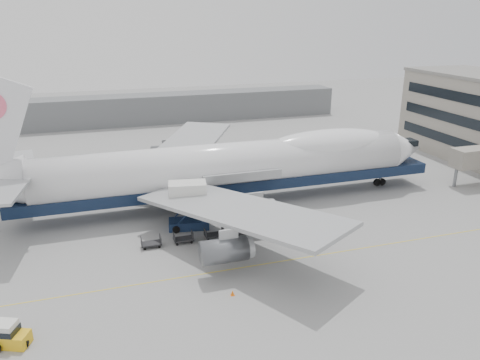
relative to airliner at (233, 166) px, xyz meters
name	(u,v)px	position (x,y,z in m)	size (l,w,h in m)	color
ground	(256,239)	(-0.64, -12.00, -5.62)	(260.00, 260.00, 0.00)	gray
apron_line	(275,262)	(-0.64, -18.00, -5.62)	(60.00, 0.15, 0.01)	gold
hangar	(124,110)	(-10.64, 58.00, -2.12)	(110.00, 8.00, 7.00)	slate
airliner	(233,166)	(0.00, 0.00, 0.00)	(67.00, 55.30, 19.98)	white
catering_truck	(188,203)	(-7.78, -6.41, -2.18)	(5.33, 4.06, 6.10)	navy
baggage_tug	(9,335)	(-26.29, -24.11, -4.68)	(3.27, 2.57, 2.12)	yellow
traffic_cone	(233,293)	(-6.87, -22.72, -5.35)	(0.39, 0.39, 0.57)	orange
dolly_0	(151,243)	(-13.02, -10.29, -5.09)	(2.30, 1.35, 1.30)	#2D2D30
dolly_1	(183,238)	(-9.24, -10.29, -5.09)	(2.30, 1.35, 1.30)	#2D2D30
dolly_2	(214,234)	(-5.45, -10.29, -5.09)	(2.30, 1.35, 1.30)	#2D2D30
dolly_3	(244,230)	(-1.67, -10.29, -5.09)	(2.30, 1.35, 1.30)	#2D2D30
dolly_4	(273,226)	(2.11, -10.29, -5.09)	(2.30, 1.35, 1.30)	#2D2D30
dolly_5	(300,222)	(5.90, -10.29, -5.09)	(2.30, 1.35, 1.30)	#2D2D30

